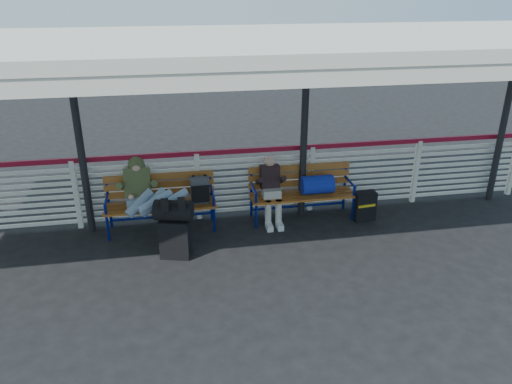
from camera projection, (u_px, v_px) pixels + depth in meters
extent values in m
plane|color=black|center=(210.00, 277.00, 7.05)|extent=(60.00, 60.00, 0.00)
cube|color=silver|center=(198.00, 187.00, 8.53)|extent=(12.00, 0.04, 1.04)
cube|color=maroon|center=(196.00, 153.00, 8.29)|extent=(12.00, 0.06, 0.08)
cube|color=silver|center=(195.00, 43.00, 6.65)|extent=(12.60, 3.60, 0.16)
cube|color=silver|center=(207.00, 77.00, 5.11)|extent=(12.60, 0.06, 0.30)
cylinder|color=black|center=(80.00, 145.00, 7.74)|extent=(0.12, 0.12, 3.00)
cylinder|color=black|center=(304.00, 133.00, 8.33)|extent=(0.12, 0.12, 3.00)
cylinder|color=black|center=(504.00, 123.00, 8.93)|extent=(0.12, 0.12, 3.00)
cube|color=black|center=(175.00, 238.00, 7.45)|extent=(0.50, 0.37, 0.61)
cylinder|color=black|center=(173.00, 211.00, 7.27)|extent=(0.62, 0.45, 0.31)
cube|color=#A35F1F|center=(161.00, 206.00, 8.17)|extent=(1.80, 0.50, 0.04)
cube|color=#A35F1F|center=(160.00, 185.00, 8.30)|extent=(1.80, 0.10, 0.40)
cylinder|color=navy|center=(108.00, 228.00, 7.94)|extent=(0.04, 0.04, 0.45)
cylinder|color=navy|center=(214.00, 219.00, 8.21)|extent=(0.04, 0.04, 0.45)
cylinder|color=navy|center=(109.00, 203.00, 8.27)|extent=(0.04, 0.04, 0.90)
cylinder|color=navy|center=(211.00, 196.00, 8.55)|extent=(0.04, 0.04, 0.90)
cube|color=#46484D|center=(200.00, 190.00, 8.18)|extent=(0.30, 0.19, 0.43)
cube|color=#A35F1F|center=(303.00, 195.00, 8.56)|extent=(1.80, 0.50, 0.04)
cube|color=#A35F1F|center=(299.00, 175.00, 8.69)|extent=(1.80, 0.10, 0.40)
cylinder|color=navy|center=(256.00, 216.00, 8.33)|extent=(0.04, 0.04, 0.45)
cylinder|color=navy|center=(353.00, 208.00, 8.61)|extent=(0.04, 0.04, 0.45)
cylinder|color=navy|center=(251.00, 193.00, 8.66)|extent=(0.04, 0.04, 0.90)
cylinder|color=navy|center=(345.00, 186.00, 8.94)|extent=(0.04, 0.04, 0.90)
cylinder|color=#102196|center=(317.00, 185.00, 8.53)|extent=(0.55, 0.32, 0.32)
cube|color=#8098AD|center=(139.00, 202.00, 8.08)|extent=(0.36, 0.26, 0.18)
cube|color=#4A532C|center=(138.00, 183.00, 8.15)|extent=(0.42, 0.38, 0.53)
sphere|color=#4A532C|center=(136.00, 165.00, 8.13)|extent=(0.28, 0.28, 0.28)
sphere|color=tan|center=(136.00, 166.00, 8.10)|extent=(0.21, 0.21, 0.21)
cube|color=black|center=(165.00, 205.00, 7.15)|extent=(0.11, 0.27, 0.10)
cube|color=black|center=(181.00, 204.00, 7.19)|extent=(0.11, 0.27, 0.10)
cube|color=#B6B0A5|center=(271.00, 193.00, 8.44)|extent=(0.30, 0.24, 0.16)
cube|color=black|center=(270.00, 177.00, 8.47)|extent=(0.32, 0.23, 0.42)
sphere|color=tan|center=(270.00, 161.00, 8.38)|extent=(0.19, 0.19, 0.19)
cylinder|color=#B6B0A5|center=(268.00, 214.00, 8.37)|extent=(0.11, 0.11, 0.46)
cylinder|color=#B6B0A5|center=(279.00, 213.00, 8.40)|extent=(0.11, 0.11, 0.46)
cube|color=silver|center=(269.00, 226.00, 8.36)|extent=(0.10, 0.24, 0.10)
cube|color=silver|center=(280.00, 226.00, 8.39)|extent=(0.10, 0.24, 0.10)
cube|color=black|center=(364.00, 206.00, 8.61)|extent=(0.39, 0.25, 0.52)
cube|color=gold|center=(367.00, 206.00, 8.49)|extent=(0.31, 0.05, 0.04)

